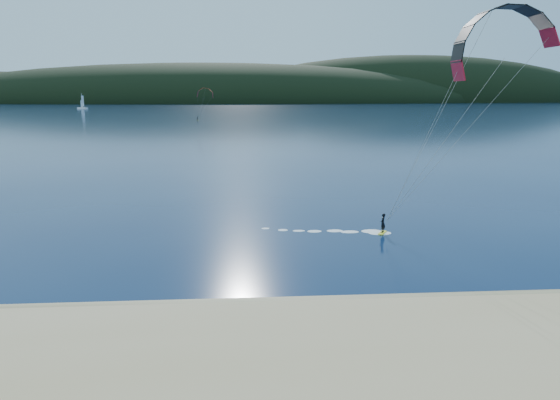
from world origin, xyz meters
name	(u,v)px	position (x,y,z in m)	size (l,w,h in m)	color
ground	(227,348)	(0.00, 0.00, 0.00)	(1800.00, 1800.00, 0.00)	#081A3B
wet_sand	(229,308)	(0.00, 4.50, 0.05)	(220.00, 2.50, 0.10)	olive
headland	(245,102)	(0.63, 745.28, 0.00)	(1200.00, 310.00, 140.00)	black
kitesurfer_near	(497,66)	(19.65, 15.34, 13.79)	(22.18, 7.03, 17.47)	yellow
kitesurfer_far	(205,96)	(-16.52, 206.83, 10.73)	(8.24, 6.31, 12.92)	yellow
sailboat	(83,108)	(-129.30, 398.99, 0.92)	(8.90, 5.81, 12.41)	white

